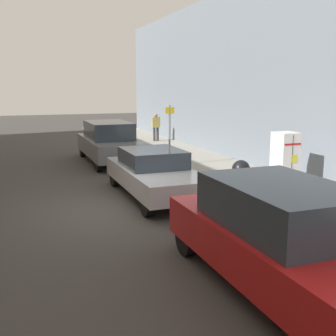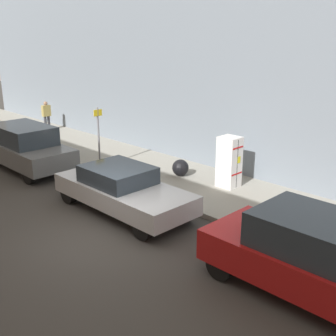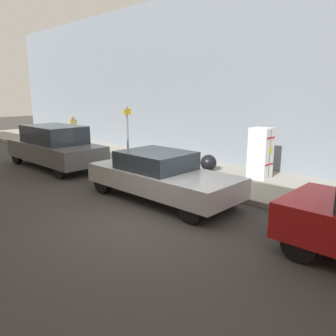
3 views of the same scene
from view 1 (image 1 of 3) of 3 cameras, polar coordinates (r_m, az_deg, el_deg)
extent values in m
plane|color=#383533|center=(11.32, -6.65, -5.42)|extent=(80.00, 80.00, 0.00)
cube|color=gray|center=(13.03, 12.68, -3.08)|extent=(3.67, 44.00, 0.15)
cube|color=white|center=(12.90, 15.54, 0.88)|extent=(0.61, 0.66, 1.72)
cube|color=black|center=(12.63, 16.43, 0.63)|extent=(0.01, 0.01, 1.64)
cube|color=yellow|center=(12.65, 16.74, 1.21)|extent=(0.16, 0.01, 0.22)
cube|color=red|center=(12.55, 16.57, 3.10)|extent=(0.55, 0.01, 0.05)
cube|color=red|center=(12.69, 16.35, -0.90)|extent=(0.55, 0.01, 0.05)
cylinder|color=#47443F|center=(13.99, 4.83, -1.55)|extent=(0.70, 0.70, 0.02)
cylinder|color=slate|center=(16.19, 0.22, 4.37)|extent=(0.07, 0.07, 2.34)
cube|color=yellow|center=(16.09, 0.25, 7.81)|extent=(0.36, 0.02, 0.24)
sphere|color=black|center=(14.38, 9.85, -0.13)|extent=(0.61, 0.61, 0.61)
cylinder|color=#333338|center=(23.98, -1.41, 4.61)|extent=(0.14, 0.14, 0.77)
cylinder|color=#333338|center=(23.91, -1.87, 4.59)|extent=(0.14, 0.14, 0.77)
cube|color=#A8934C|center=(23.88, -1.65, 6.21)|extent=(0.45, 0.22, 0.58)
sphere|color=#8C664C|center=(23.85, -1.66, 7.14)|extent=(0.21, 0.21, 0.21)
cube|color=slate|center=(18.08, -8.01, 2.89)|extent=(1.90, 4.88, 0.70)
cube|color=#2D3842|center=(18.00, -8.06, 5.10)|extent=(1.67, 2.68, 0.70)
cylinder|color=black|center=(16.55, -3.80, 1.01)|extent=(0.22, 0.65, 0.65)
cylinder|color=black|center=(16.17, -9.36, 0.65)|extent=(0.22, 0.65, 0.65)
cylinder|color=black|center=(20.11, -6.86, 2.72)|extent=(0.22, 0.65, 0.65)
cylinder|color=black|center=(19.80, -11.47, 2.45)|extent=(0.22, 0.65, 0.65)
cube|color=silver|center=(12.25, -1.73, -1.20)|extent=(1.85, 4.64, 0.55)
cube|color=#2D3842|center=(12.37, -2.08, 1.39)|extent=(1.63, 1.95, 0.50)
cylinder|color=black|center=(11.03, 5.14, -4.08)|extent=(0.22, 0.64, 0.64)
cylinder|color=black|center=(10.47, -2.77, -4.88)|extent=(0.22, 0.64, 0.64)
cylinder|color=black|center=(14.18, -0.94, -0.66)|extent=(0.22, 0.64, 0.64)
cylinder|color=black|center=(13.74, -7.21, -1.12)|extent=(0.22, 0.64, 0.64)
cube|color=red|center=(6.96, 14.92, -10.47)|extent=(1.93, 4.72, 0.70)
cube|color=#2D3842|center=(6.74, 15.21, -4.92)|extent=(1.70, 2.60, 0.70)
cylinder|color=black|center=(8.91, 12.58, -7.97)|extent=(0.22, 0.65, 0.65)
cylinder|color=black|center=(8.16, 2.53, -9.50)|extent=(0.22, 0.65, 0.65)
camera|label=2|loc=(4.50, -83.79, 26.75)|focal=45.00mm
camera|label=3|loc=(5.64, -47.96, 5.37)|focal=35.00mm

